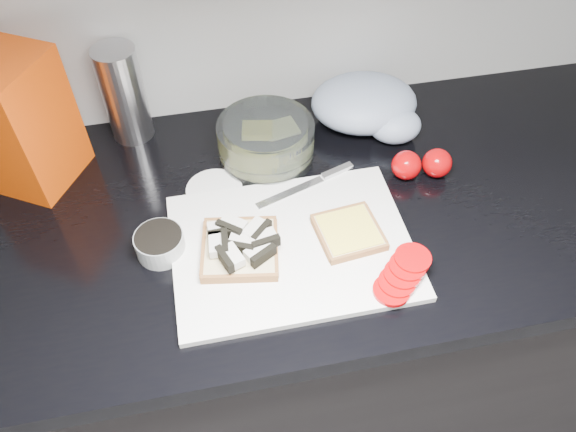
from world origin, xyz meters
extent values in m
cube|color=black|center=(0.00, 1.20, 0.43)|extent=(3.50, 0.60, 0.86)
cube|color=black|center=(0.00, 1.20, 0.88)|extent=(3.50, 0.64, 0.04)
cube|color=white|center=(0.04, 1.10, 0.91)|extent=(0.40, 0.30, 0.01)
cube|color=beige|center=(-0.05, 1.10, 0.92)|extent=(0.14, 0.14, 0.02)
cube|color=silver|center=(-0.07, 1.14, 0.94)|extent=(0.04, 0.03, 0.02)
cube|color=black|center=(-0.07, 1.14, 0.94)|extent=(0.05, 0.01, 0.02)
cube|color=silver|center=(-0.05, 1.14, 0.94)|extent=(0.05, 0.05, 0.02)
cube|color=black|center=(-0.05, 1.14, 0.94)|extent=(0.04, 0.04, 0.02)
cube|color=silver|center=(-0.02, 1.12, 0.94)|extent=(0.05, 0.05, 0.02)
cube|color=black|center=(-0.02, 1.12, 0.94)|extent=(0.04, 0.04, 0.02)
cube|color=silver|center=(-0.08, 1.10, 0.94)|extent=(0.03, 0.04, 0.02)
cube|color=black|center=(-0.08, 1.10, 0.94)|extent=(0.01, 0.05, 0.02)
cube|color=silver|center=(-0.04, 1.10, 0.94)|extent=(0.05, 0.04, 0.02)
cube|color=black|center=(-0.04, 1.10, 0.94)|extent=(0.05, 0.03, 0.02)
cube|color=silver|center=(-0.02, 1.07, 0.94)|extent=(0.05, 0.04, 0.02)
cube|color=black|center=(-0.02, 1.07, 0.94)|extent=(0.05, 0.03, 0.02)
cube|color=silver|center=(-0.06, 1.07, 0.94)|extent=(0.04, 0.05, 0.02)
cube|color=black|center=(-0.06, 1.07, 0.94)|extent=(0.03, 0.05, 0.02)
cube|color=silver|center=(-0.01, 1.10, 0.94)|extent=(0.05, 0.03, 0.02)
cube|color=black|center=(-0.01, 1.10, 0.94)|extent=(0.05, 0.02, 0.02)
cube|color=beige|center=(0.14, 1.10, 0.92)|extent=(0.11, 0.11, 0.01)
cube|color=#FFE84B|center=(0.14, 1.10, 0.93)|extent=(0.10, 0.10, 0.00)
cylinder|color=#B70407|center=(0.17, 0.97, 0.92)|extent=(0.06, 0.06, 0.01)
cylinder|color=#B70407|center=(0.19, 0.98, 0.92)|extent=(0.07, 0.07, 0.01)
cylinder|color=#B70407|center=(0.20, 0.99, 0.92)|extent=(0.08, 0.08, 0.01)
cylinder|color=#B70407|center=(0.21, 1.01, 0.93)|extent=(0.08, 0.08, 0.01)
cylinder|color=#B70407|center=(0.22, 1.02, 0.93)|extent=(0.08, 0.08, 0.01)
cube|color=#BBBABF|center=(0.06, 1.22, 0.91)|extent=(0.13, 0.06, 0.00)
cube|color=#BBBABF|center=(0.16, 1.25, 0.92)|extent=(0.06, 0.03, 0.01)
cylinder|color=#9CA1A1|center=(-0.17, 1.14, 0.92)|extent=(0.08, 0.08, 0.04)
cylinder|color=black|center=(-0.17, 1.14, 0.94)|extent=(0.08, 0.08, 0.01)
cylinder|color=white|center=(-0.07, 1.26, 0.90)|extent=(0.14, 0.14, 0.01)
cylinder|color=silver|center=(0.04, 1.33, 0.94)|extent=(0.19, 0.19, 0.08)
cube|color=#FFE84B|center=(0.03, 1.34, 0.93)|extent=(0.06, 0.05, 0.04)
cube|color=#FBFA96|center=(0.07, 1.34, 0.92)|extent=(0.07, 0.06, 0.01)
cube|color=#CB4203|center=(-0.40, 1.38, 1.02)|extent=(0.21, 0.21, 0.25)
cylinder|color=#AFAFB4|center=(-0.21, 1.45, 1.00)|extent=(0.08, 0.08, 0.19)
ellipsoid|color=#94A3B6|center=(0.25, 1.40, 0.95)|extent=(0.23, 0.19, 0.09)
ellipsoid|color=#94A3B6|center=(0.30, 1.33, 0.93)|extent=(0.11, 0.09, 0.07)
sphere|color=#B70407|center=(0.29, 1.23, 0.93)|extent=(0.06, 0.06, 0.06)
sphere|color=#B70407|center=(0.34, 1.22, 0.93)|extent=(0.06, 0.06, 0.06)
camera|label=1|loc=(-0.08, 0.53, 1.65)|focal=35.00mm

